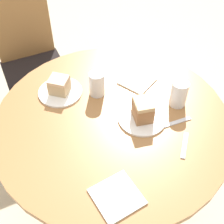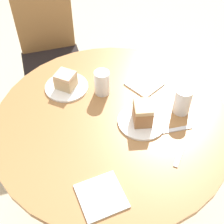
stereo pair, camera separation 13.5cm
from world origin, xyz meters
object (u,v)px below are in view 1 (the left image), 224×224
plate_far (60,92)px  cake_slice_far (59,85)px  glass_lemonade (97,85)px  glass_water (179,95)px  cake_slice_near (143,110)px  chair (33,63)px  plate_near (142,118)px

plate_far → cake_slice_far: (0.00, 0.00, 0.04)m
plate_far → cake_slice_far: bearing=0.0°
glass_lemonade → glass_water: (0.28, -0.25, 0.00)m
cake_slice_near → cake_slice_far: 0.41m
chair → glass_lemonade: size_ratio=7.64×
chair → cake_slice_far: chair is taller
plate_far → glass_lemonade: (0.15, -0.10, 0.05)m
cake_slice_near → glass_lemonade: glass_lemonade is taller
plate_far → cake_slice_near: cake_slice_near is taller
plate_near → glass_water: 0.20m
plate_far → glass_lemonade: size_ratio=1.72×
glass_water → glass_lemonade: bearing=137.9°
glass_lemonade → chair: bearing=96.2°
chair → plate_near: size_ratio=4.34×
glass_lemonade → glass_water: 0.38m
glass_water → plate_near: bearing=177.5°
plate_far → chair: bearing=84.3°
glass_water → cake_slice_near: bearing=177.5°
cake_slice_near → glass_lemonade: (-0.09, 0.24, -0.01)m
chair → cake_slice_near: size_ratio=8.14×
glass_lemonade → cake_slice_far: bearing=147.0°
plate_near → cake_slice_near: (-0.00, 0.00, 0.05)m
glass_lemonade → glass_water: bearing=-42.1°
plate_near → glass_lemonade: glass_lemonade is taller
cake_slice_near → chair: bearing=99.6°
plate_near → glass_water: glass_water is taller
plate_near → glass_lemonade: 0.26m
glass_lemonade → plate_near: bearing=-70.2°
chair → plate_near: bearing=-73.5°
plate_near → glass_water: bearing=-2.5°
chair → glass_water: (0.36, -1.01, 0.35)m
plate_near → plate_far: (-0.24, 0.34, 0.00)m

